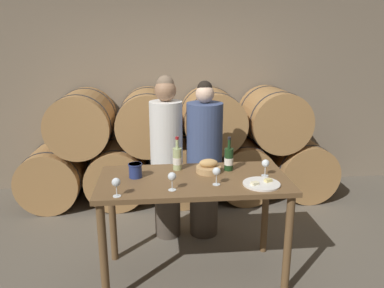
{
  "coord_description": "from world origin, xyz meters",
  "views": [
    {
      "loc": [
        -0.29,
        -2.86,
        2.03
      ],
      "look_at": [
        0.0,
        0.15,
        1.16
      ],
      "focal_mm": 35.0,
      "sensor_mm": 36.0,
      "label": 1
    }
  ],
  "objects": [
    {
      "name": "stone_wall_back",
      "position": [
        0.0,
        2.24,
        1.6
      ],
      "size": [
        10.0,
        0.12,
        3.2
      ],
      "color": "gray",
      "rests_on": "ground_plane"
    },
    {
      "name": "ground_plane",
      "position": [
        0.0,
        0.0,
        0.0
      ],
      "size": [
        10.0,
        10.0,
        0.0
      ],
      "primitive_type": "plane",
      "color": "#665E51"
    },
    {
      "name": "wine_glass_center",
      "position": [
        0.16,
        -0.15,
        1.02
      ],
      "size": [
        0.06,
        0.06,
        0.14
      ],
      "color": "white",
      "rests_on": "tasting_table"
    },
    {
      "name": "tasting_table",
      "position": [
        0.0,
        0.0,
        0.79
      ],
      "size": [
        1.56,
        0.75,
        0.91
      ],
      "color": "brown",
      "rests_on": "ground_plane"
    },
    {
      "name": "wine_bottle_red",
      "position": [
        0.32,
        0.17,
        1.01
      ],
      "size": [
        0.08,
        0.08,
        0.3
      ],
      "color": "#193819",
      "rests_on": "tasting_table"
    },
    {
      "name": "cheese_plate",
      "position": [
        0.52,
        -0.19,
        0.92
      ],
      "size": [
        0.29,
        0.29,
        0.04
      ],
      "color": "white",
      "rests_on": "tasting_table"
    },
    {
      "name": "barrel_stack",
      "position": [
        -0.0,
        1.69,
        0.67
      ],
      "size": [
        3.93,
        0.86,
        1.42
      ],
      "color": "#A87A47",
      "rests_on": "ground_plane"
    },
    {
      "name": "wine_bottle_white",
      "position": [
        -0.12,
        0.23,
        1.01
      ],
      "size": [
        0.08,
        0.08,
        0.3
      ],
      "color": "#ADBC7F",
      "rests_on": "tasting_table"
    },
    {
      "name": "wine_glass_far_left",
      "position": [
        -0.59,
        -0.31,
        1.02
      ],
      "size": [
        0.06,
        0.06,
        0.14
      ],
      "color": "white",
      "rests_on": "tasting_table"
    },
    {
      "name": "person_left",
      "position": [
        -0.2,
        0.73,
        0.87
      ],
      "size": [
        0.32,
        0.32,
        1.68
      ],
      "color": "#4C4238",
      "rests_on": "ground_plane"
    },
    {
      "name": "wine_glass_left",
      "position": [
        -0.19,
        -0.23,
        1.02
      ],
      "size": [
        0.06,
        0.06,
        0.14
      ],
      "color": "white",
      "rests_on": "tasting_table"
    },
    {
      "name": "wine_glass_right",
      "position": [
        0.6,
        0.0,
        1.02
      ],
      "size": [
        0.06,
        0.06,
        0.14
      ],
      "color": "white",
      "rests_on": "tasting_table"
    },
    {
      "name": "person_right",
      "position": [
        0.18,
        0.73,
        0.82
      ],
      "size": [
        0.36,
        0.36,
        1.62
      ],
      "color": "#4C4238",
      "rests_on": "ground_plane"
    },
    {
      "name": "blue_crock",
      "position": [
        -0.48,
        0.07,
        0.98
      ],
      "size": [
        0.12,
        0.12,
        0.12
      ],
      "color": "navy",
      "rests_on": "tasting_table"
    },
    {
      "name": "bread_basket",
      "position": [
        0.14,
        0.13,
        0.96
      ],
      "size": [
        0.21,
        0.21,
        0.12
      ],
      "color": "tan",
      "rests_on": "tasting_table"
    }
  ]
}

